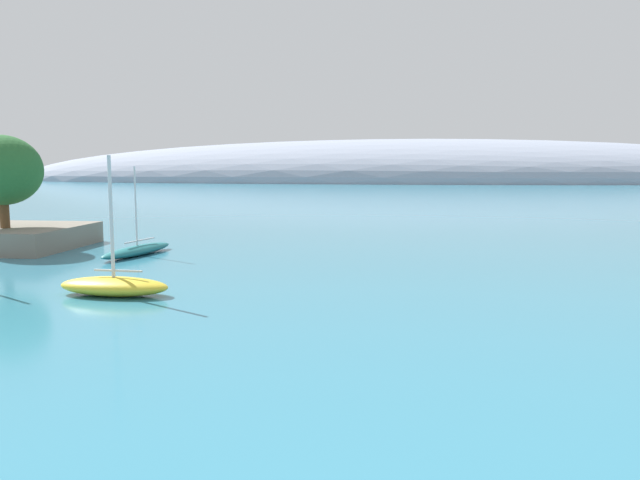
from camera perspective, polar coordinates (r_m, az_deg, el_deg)
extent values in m
cylinder|color=brown|center=(56.29, -26.93, 2.01)|extent=(0.75, 0.75, 2.01)
ellipsoid|color=#28602D|center=(56.14, -27.13, 5.72)|extent=(6.24, 6.24, 5.61)
ellipsoid|color=#8E99AD|center=(256.43, 8.51, 5.35)|extent=(337.72, 86.27, 33.87)
ellipsoid|color=yellow|center=(34.88, -18.35, -4.04)|extent=(6.15, 2.67, 1.00)
cylinder|color=silver|center=(34.39, -18.59, 2.03)|extent=(0.19, 0.19, 6.42)
cube|color=silver|center=(34.61, -18.01, -2.69)|extent=(2.71, 0.24, 0.10)
ellipsoid|color=#1E6B70|center=(49.60, -16.39, -0.92)|extent=(3.39, 8.47, 0.76)
cylinder|color=silver|center=(49.26, -16.53, 2.98)|extent=(0.13, 0.13, 6.01)
cube|color=silver|center=(49.81, -16.18, -0.04)|extent=(0.89, 3.67, 0.10)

